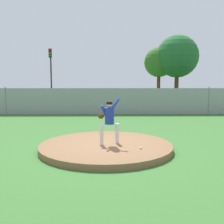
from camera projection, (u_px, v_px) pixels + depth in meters
name	position (u px, v px, depth m)	size (l,w,h in m)	color
ground_plane	(107.00, 123.00, 15.28)	(80.00, 80.00, 0.00)	#386B2D
asphalt_strip	(108.00, 108.00, 23.72)	(44.00, 7.00, 0.01)	#2B2B2D
pitchers_mound	(106.00, 147.00, 9.31)	(4.71, 4.71, 0.21)	brown
pitcher_youth	(109.00, 118.00, 9.13)	(0.77, 0.38, 1.63)	silver
baseball	(141.00, 148.00, 8.58)	(0.07, 0.07, 0.07)	white
chainlink_fence	(108.00, 101.00, 19.13)	(37.34, 0.07, 2.02)	gray
parked_car_navy	(183.00, 99.00, 23.75)	(2.03, 4.17, 1.62)	#161E4C
parked_car_champagne	(139.00, 99.00, 23.29)	(2.19, 4.62, 1.69)	tan
parked_car_charcoal	(36.00, 100.00, 23.12)	(1.80, 4.27, 1.67)	#232328
parked_car_silver	(108.00, 98.00, 23.99)	(2.04, 4.63, 1.76)	#B7BABF
parked_car_red	(8.00, 99.00, 23.80)	(2.06, 4.40, 1.62)	#A81919
traffic_cone_orange	(3.00, 102.00, 26.61)	(0.40, 0.40, 0.55)	orange
traffic_light_near	(51.00, 67.00, 27.05)	(0.28, 0.46, 5.74)	black
tree_tall_centre	(159.00, 63.00, 33.62)	(3.81, 3.81, 6.75)	#4C331E
tree_broad_right	(177.00, 57.00, 32.74)	(5.29, 5.29, 8.16)	#4C331E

